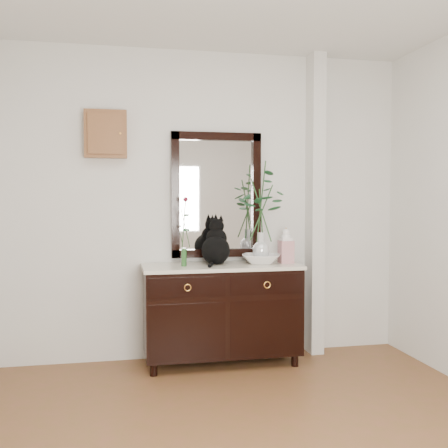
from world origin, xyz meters
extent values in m
cube|color=silver|center=(0.00, 1.98, 1.35)|extent=(3.60, 0.04, 2.70)
cube|color=silver|center=(1.00, 1.90, 1.35)|extent=(0.12, 0.20, 2.70)
cube|color=black|center=(0.10, 1.73, 0.46)|extent=(1.30, 0.50, 0.82)
cube|color=silver|center=(0.10, 1.73, 0.83)|extent=(1.33, 0.52, 0.03)
cube|color=black|center=(0.10, 1.97, 1.44)|extent=(0.80, 0.06, 1.10)
cube|color=white|center=(0.10, 1.98, 1.44)|extent=(0.66, 0.01, 0.96)
cube|color=brown|center=(-0.85, 1.94, 1.95)|extent=(0.35, 0.10, 0.40)
imported|color=white|center=(0.45, 1.74, 0.89)|extent=(0.40, 0.40, 0.08)
camera|label=1|loc=(-0.77, -2.59, 1.42)|focal=42.00mm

